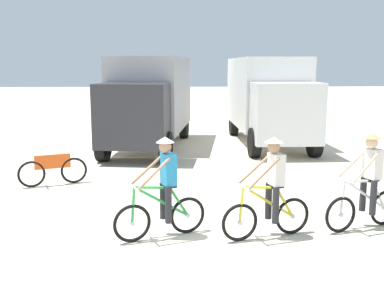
{
  "coord_description": "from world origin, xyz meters",
  "views": [
    {
      "loc": [
        0.08,
        -7.5,
        3.02
      ],
      "look_at": [
        0.51,
        3.6,
        1.1
      ],
      "focal_mm": 42.1,
      "sensor_mm": 36.0,
      "label": 1
    }
  ],
  "objects": [
    {
      "name": "bicycle_spare",
      "position": [
        -3.05,
        3.87,
        0.4
      ],
      "size": [
        1.63,
        0.76,
        0.97
      ],
      "color": "black",
      "rests_on": "ground"
    },
    {
      "name": "ground_plane",
      "position": [
        0.0,
        0.0,
        0.0
      ],
      "size": [
        120.0,
        120.0,
        0.0
      ],
      "primitive_type": "plane",
      "color": "beige"
    },
    {
      "name": "cyclist_cowboy_hat",
      "position": [
        1.76,
        0.11,
        0.85
      ],
      "size": [
        1.67,
        0.67,
        1.82
      ],
      "color": "black",
      "rests_on": "ground"
    },
    {
      "name": "box_truck_white_box",
      "position": [
        3.75,
        9.97,
        1.87
      ],
      "size": [
        2.44,
        6.77,
        3.35
      ],
      "color": "white",
      "rests_on": "ground"
    },
    {
      "name": "cyclist_near_camera",
      "position": [
        3.66,
        0.49,
        0.85
      ],
      "size": [
        1.64,
        0.74,
        1.82
      ],
      "color": "black",
      "rests_on": "ground"
    },
    {
      "name": "box_truck_grey_hauler",
      "position": [
        -0.83,
        9.38,
        1.87
      ],
      "size": [
        3.24,
        7.0,
        3.35
      ],
      "color": "#9E9EA3",
      "rests_on": "ground"
    },
    {
      "name": "cyclist_orange_shirt",
      "position": [
        -0.13,
        0.19,
        0.85
      ],
      "size": [
        1.62,
        0.78,
        1.82
      ],
      "color": "black",
      "rests_on": "ground"
    }
  ]
}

